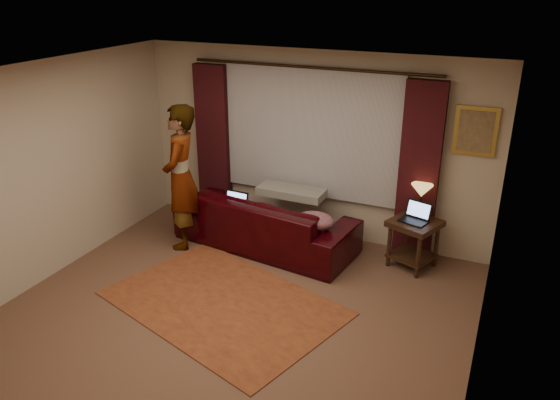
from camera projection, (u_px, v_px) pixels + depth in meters
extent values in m
cube|color=brown|center=(227.00, 323.00, 5.90)|extent=(5.00, 5.00, 0.01)
cube|color=silver|center=(216.00, 81.00, 4.90)|extent=(5.00, 5.00, 0.02)
cube|color=#BFB099|center=(312.00, 146.00, 7.51)|extent=(5.00, 0.02, 2.60)
cube|color=#BFB099|center=(16.00, 366.00, 3.29)|extent=(5.00, 0.02, 2.60)
cube|color=#BFB099|center=(34.00, 178.00, 6.34)|extent=(0.02, 5.00, 2.60)
cube|color=#BFB099|center=(488.00, 263.00, 4.46)|extent=(0.02, 5.00, 2.60)
cube|color=#A7A7AF|center=(310.00, 133.00, 7.38)|extent=(2.50, 0.05, 1.80)
cube|color=#340D12|center=(214.00, 143.00, 8.03)|extent=(0.50, 0.14, 2.30)
cube|color=#340D12|center=(419.00, 171.00, 6.90)|extent=(0.50, 0.14, 2.30)
cylinder|color=black|center=(310.00, 67.00, 7.00)|extent=(0.04, 0.04, 3.40)
cube|color=gold|center=(476.00, 131.00, 6.53)|extent=(0.50, 0.04, 0.60)
imported|color=black|center=(265.00, 212.00, 7.40)|extent=(2.60, 1.38, 1.00)
cube|color=gray|center=(291.00, 173.00, 7.33)|extent=(0.92, 0.38, 0.11)
ellipsoid|color=#804C57|center=(315.00, 221.00, 6.88)|extent=(0.57, 0.49, 0.20)
cube|color=brown|center=(223.00, 303.00, 6.24)|extent=(2.98, 2.43, 0.01)
cube|color=black|center=(413.00, 244.00, 6.93)|extent=(0.71, 0.71, 0.64)
imported|color=gray|center=(181.00, 178.00, 7.25)|extent=(0.73, 0.73, 1.97)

